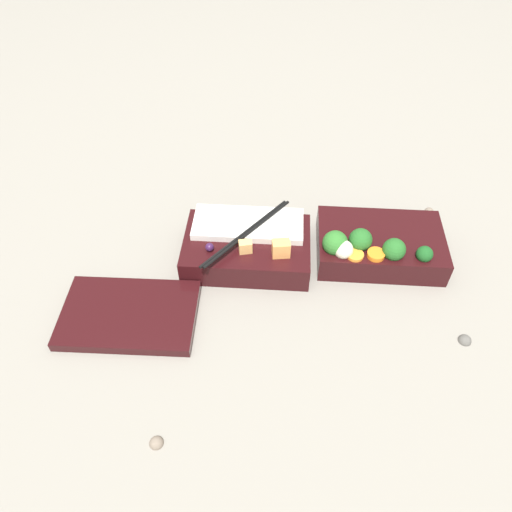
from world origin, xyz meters
TOP-DOWN VIEW (x-y plane):
  - ground_plane at (0.00, 0.00)m, footprint 3.00×3.00m
  - bento_tray_vegetable at (-0.11, -0.02)m, footprint 0.21×0.14m
  - bento_tray_rice at (0.11, -0.00)m, footprint 0.21×0.17m
  - bento_lid at (0.28, 0.14)m, footprint 0.21×0.13m
  - pebble_0 at (-0.22, -0.14)m, footprint 0.02×0.02m
  - pebble_1 at (-0.22, 0.14)m, footprint 0.02×0.02m
  - pebble_2 at (0.20, 0.33)m, footprint 0.02×0.02m

SIDE VIEW (x-z plane):
  - ground_plane at x=0.00m, z-range 0.00..0.00m
  - pebble_0 at x=-0.22m, z-range 0.00..0.01m
  - pebble_2 at x=0.20m, z-range 0.00..0.01m
  - pebble_1 at x=-0.22m, z-range 0.00..0.01m
  - bento_lid at x=0.28m, z-range 0.00..0.02m
  - bento_tray_rice at x=0.11m, z-range -0.01..0.06m
  - bento_tray_vegetable at x=-0.11m, z-range -0.01..0.07m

